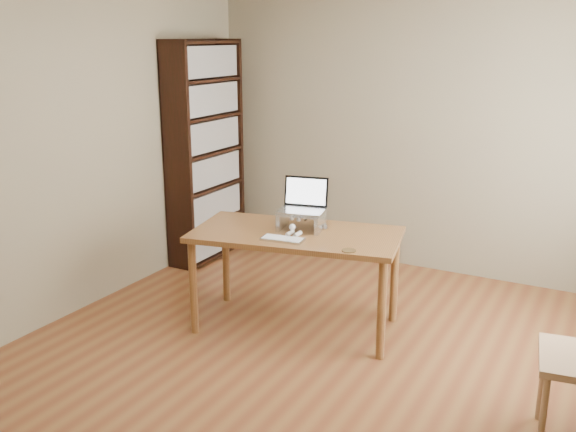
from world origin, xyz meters
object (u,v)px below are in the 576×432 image
(laptop, at_px, (305,202))
(keyboard, at_px, (283,239))
(cat, at_px, (306,220))
(desk, at_px, (296,244))
(bookshelf, at_px, (206,152))

(laptop, xyz_separation_m, keyboard, (0.01, -0.36, -0.18))
(keyboard, height_order, cat, cat)
(laptop, bearing_deg, keyboard, -100.24)
(laptop, height_order, cat, laptop)
(desk, height_order, keyboard, keyboard)
(desk, relative_size, laptop, 4.34)
(laptop, xyz_separation_m, cat, (0.03, -0.03, -0.13))
(bookshelf, height_order, desk, bookshelf)
(laptop, distance_m, cat, 0.13)
(bookshelf, relative_size, laptop, 5.62)
(bookshelf, height_order, keyboard, bookshelf)
(desk, bearing_deg, bookshelf, 134.60)
(laptop, bearing_deg, cat, -59.92)
(laptop, bearing_deg, desk, -101.62)
(bookshelf, relative_size, keyboard, 6.71)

